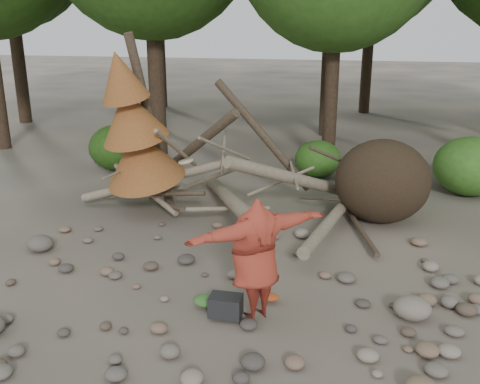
# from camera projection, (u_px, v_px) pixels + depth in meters

# --- Properties ---
(ground) EXTENTS (120.00, 120.00, 0.00)m
(ground) POSITION_uv_depth(u_px,v_px,m) (229.00, 294.00, 9.32)
(ground) COLOR #514C44
(ground) RESTS_ON ground
(deadfall_pile) EXTENTS (8.55, 5.24, 3.30)m
(deadfall_pile) POSITION_uv_depth(u_px,v_px,m) (357.00, 182.00, 12.52)
(deadfall_pile) COLOR #332619
(deadfall_pile) RESTS_ON ground
(dead_conifer) EXTENTS (2.06, 2.16, 4.35)m
(dead_conifer) POSITION_uv_depth(u_px,v_px,m) (135.00, 130.00, 12.49)
(dead_conifer) COLOR #4C3F30
(dead_conifer) RESTS_ON ground
(bush_left) EXTENTS (1.80, 1.80, 1.44)m
(bush_left) POSITION_uv_depth(u_px,v_px,m) (118.00, 147.00, 16.98)
(bush_left) COLOR #264F15
(bush_left) RESTS_ON ground
(bush_mid) EXTENTS (1.40, 1.40, 1.12)m
(bush_mid) POSITION_uv_depth(u_px,v_px,m) (318.00, 159.00, 16.21)
(bush_mid) COLOR #32641D
(bush_mid) RESTS_ON ground
(bush_right) EXTENTS (2.00, 2.00, 1.60)m
(bush_right) POSITION_uv_depth(u_px,v_px,m) (471.00, 166.00, 14.47)
(bush_right) COLOR #3E7725
(bush_right) RESTS_ON ground
(frisbee_thrower) EXTENTS (2.53, 2.14, 2.38)m
(frisbee_thrower) POSITION_uv_depth(u_px,v_px,m) (255.00, 259.00, 8.20)
(frisbee_thrower) COLOR maroon
(frisbee_thrower) RESTS_ON ground
(backpack) EXTENTS (0.52, 0.35, 0.34)m
(backpack) POSITION_uv_depth(u_px,v_px,m) (226.00, 309.00, 8.51)
(backpack) COLOR black
(backpack) RESTS_ON ground
(cloth_green) EXTENTS (0.43, 0.36, 0.16)m
(cloth_green) POSITION_uv_depth(u_px,v_px,m) (206.00, 303.00, 8.86)
(cloth_green) COLOR #386C2B
(cloth_green) RESTS_ON ground
(cloth_orange) EXTENTS (0.31, 0.25, 0.11)m
(cloth_orange) POSITION_uv_depth(u_px,v_px,m) (270.00, 299.00, 9.04)
(cloth_orange) COLOR #A7441C
(cloth_orange) RESTS_ON ground
(boulder_mid_right) EXTENTS (0.61, 0.55, 0.36)m
(boulder_mid_right) POSITION_uv_depth(u_px,v_px,m) (412.00, 308.00, 8.52)
(boulder_mid_right) COLOR gray
(boulder_mid_right) RESTS_ON ground
(boulder_mid_left) EXTENTS (0.56, 0.51, 0.34)m
(boulder_mid_left) POSITION_uv_depth(u_px,v_px,m) (40.00, 243.00, 11.04)
(boulder_mid_left) COLOR #5E564F
(boulder_mid_left) RESTS_ON ground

